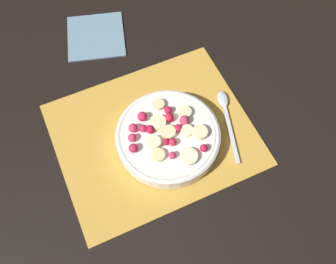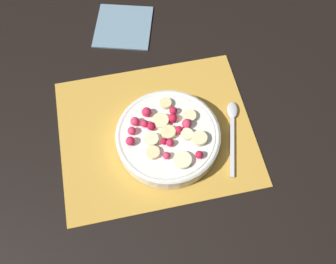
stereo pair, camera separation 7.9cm
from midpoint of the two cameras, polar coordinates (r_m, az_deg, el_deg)
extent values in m
plane|color=black|center=(0.84, -4.82, -0.66)|extent=(3.00, 3.00, 0.00)
cube|color=gold|center=(0.84, -4.84, -0.57)|extent=(0.43, 0.36, 0.01)
cylinder|color=silver|center=(0.81, -2.77, -1.11)|extent=(0.23, 0.23, 0.03)
torus|color=silver|center=(0.80, -2.81, -0.70)|extent=(0.23, 0.23, 0.01)
cylinder|color=white|center=(0.80, -2.82, -0.55)|extent=(0.20, 0.20, 0.00)
cylinder|color=#F4EAB7|center=(0.79, 0.07, -0.10)|extent=(0.03, 0.03, 0.01)
cylinder|color=beige|center=(0.79, -2.81, -0.36)|extent=(0.03, 0.03, 0.01)
cylinder|color=beige|center=(0.83, -4.18, 3.93)|extent=(0.04, 0.04, 0.01)
cylinder|color=beige|center=(0.80, -4.40, 1.25)|extent=(0.04, 0.04, 0.01)
cylinder|color=beige|center=(0.77, -4.43, -3.82)|extent=(0.04, 0.04, 0.01)
cylinder|color=beige|center=(0.82, -0.27, 2.89)|extent=(0.03, 0.03, 0.01)
cylinder|color=#F4EAB7|center=(0.78, -5.07, -1.93)|extent=(0.04, 0.04, 0.01)
cylinder|color=#F4EAB7|center=(0.77, 0.25, -4.06)|extent=(0.05, 0.05, 0.01)
cylinder|color=beige|center=(0.79, 2.06, -0.35)|extent=(0.04, 0.04, 0.01)
sphere|color=#DB3356|center=(0.80, -8.19, 0.35)|extent=(0.02, 0.02, 0.02)
sphere|color=#B21433|center=(0.79, -5.54, 0.11)|extent=(0.02, 0.02, 0.02)
sphere|color=#DB3356|center=(0.77, -2.28, -3.86)|extent=(0.02, 0.02, 0.02)
sphere|color=#D12347|center=(0.78, -2.19, -1.83)|extent=(0.02, 0.02, 0.02)
sphere|color=#DB3356|center=(0.79, -8.35, -1.15)|extent=(0.02, 0.02, 0.02)
sphere|color=#B21433|center=(0.78, -3.18, -1.80)|extent=(0.01, 0.01, 0.01)
sphere|color=red|center=(0.81, -2.64, 2.03)|extent=(0.02, 0.02, 0.02)
sphere|color=#D12347|center=(0.81, -6.73, 2.10)|extent=(0.02, 0.02, 0.02)
sphere|color=#DB3356|center=(0.80, -0.31, 1.53)|extent=(0.02, 0.02, 0.02)
sphere|color=#D12347|center=(0.78, -8.22, -2.73)|extent=(0.02, 0.02, 0.02)
sphere|color=red|center=(0.77, 2.57, -2.75)|extent=(0.02, 0.02, 0.02)
sphere|color=#D12347|center=(0.80, -6.78, 0.53)|extent=(0.02, 0.02, 0.02)
sphere|color=red|center=(0.82, -2.76, 3.09)|extent=(0.02, 0.02, 0.02)
sphere|color=red|center=(0.79, -1.29, 0.36)|extent=(0.02, 0.02, 0.02)
cube|color=silver|center=(0.84, 6.94, -0.54)|extent=(0.05, 0.14, 0.00)
ellipsoid|color=silver|center=(0.88, 5.82, 4.81)|extent=(0.04, 0.05, 0.01)
cube|color=slate|center=(1.03, -13.20, 13.93)|extent=(0.18, 0.19, 0.01)
camera|label=1|loc=(0.04, -92.88, -5.48)|focal=40.00mm
camera|label=2|loc=(0.04, 87.12, 5.48)|focal=40.00mm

